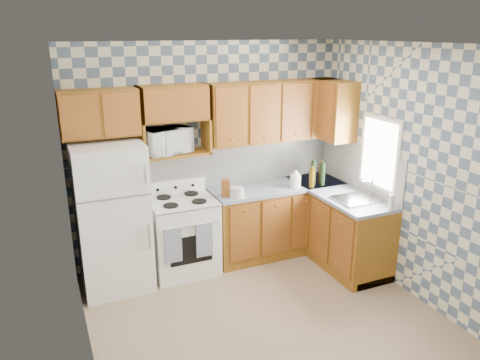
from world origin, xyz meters
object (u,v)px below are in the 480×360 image
(refrigerator, at_px, (112,217))
(electric_kettle, at_px, (295,181))
(microwave, at_px, (166,141))
(stove_body, at_px, (183,236))

(refrigerator, bearing_deg, electric_kettle, -3.04)
(refrigerator, distance_m, microwave, 1.05)
(stove_body, relative_size, electric_kettle, 5.20)
(refrigerator, xyz_separation_m, electric_kettle, (2.25, -0.12, 0.17))
(microwave, bearing_deg, stove_body, -78.27)
(microwave, relative_size, electric_kettle, 3.11)
(electric_kettle, bearing_deg, refrigerator, 176.96)
(refrigerator, relative_size, stove_body, 1.87)
(stove_body, xyz_separation_m, microwave, (-0.10, 0.18, 1.15))
(microwave, bearing_deg, electric_kettle, -29.91)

